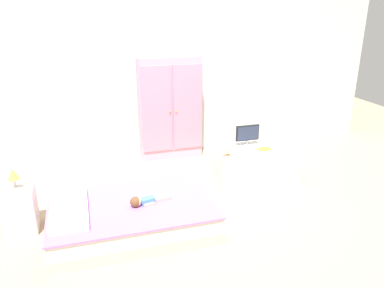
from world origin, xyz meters
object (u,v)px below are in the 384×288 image
(tv_stand, at_px, (253,165))
(rocking_horse_toy, at_px, (228,152))
(bed, at_px, (133,216))
(table_lamp, at_px, (13,175))
(doll, at_px, (143,201))
(nightstand, at_px, (20,210))
(tv_monitor, at_px, (247,134))
(book_orange, at_px, (264,149))
(wardrobe, at_px, (170,109))

(tv_stand, xyz_separation_m, rocking_horse_toy, (-0.40, -0.16, 0.27))
(bed, distance_m, table_lamp, 1.11)
(doll, xyz_separation_m, table_lamp, (-1.09, 0.32, 0.26))
(bed, bearing_deg, doll, -29.59)
(nightstand, distance_m, tv_monitor, 2.49)
(table_lamp, bearing_deg, tv_monitor, 8.87)
(tv_stand, height_order, book_orange, book_orange)
(doll, height_order, book_orange, book_orange)
(bed, xyz_separation_m, table_lamp, (-0.99, 0.26, 0.43))
(bed, height_order, tv_monitor, tv_monitor)
(nightstand, bearing_deg, tv_stand, 6.90)
(table_lamp, relative_size, tv_monitor, 0.68)
(tv_monitor, relative_size, rocking_horse_toy, 2.70)
(table_lamp, height_order, rocking_horse_toy, table_lamp)
(nightstand, xyz_separation_m, table_lamp, (0.00, 0.00, 0.35))
(doll, distance_m, tv_monitor, 1.54)
(wardrobe, bearing_deg, nightstand, -142.18)
(table_lamp, xyz_separation_m, rocking_horse_toy, (2.09, 0.14, -0.07))
(nightstand, height_order, book_orange, book_orange)
(nightstand, relative_size, wardrobe, 0.32)
(table_lamp, bearing_deg, bed, -14.77)
(rocking_horse_toy, height_order, book_orange, rocking_horse_toy)
(bed, distance_m, tv_monitor, 1.64)
(tv_stand, bearing_deg, doll, -156.23)
(doll, distance_m, nightstand, 1.14)
(tv_stand, xyz_separation_m, tv_monitor, (-0.06, 0.08, 0.36))
(nightstand, distance_m, wardrobe, 2.27)
(doll, height_order, table_lamp, table_lamp)
(tv_monitor, bearing_deg, bed, -156.00)
(book_orange, bearing_deg, rocking_horse_toy, -173.33)
(wardrobe, relative_size, tv_monitor, 4.86)
(doll, xyz_separation_m, tv_monitor, (1.34, 0.69, 0.29))
(doll, height_order, tv_monitor, tv_monitor)
(tv_monitor, xyz_separation_m, book_orange, (0.13, -0.18, -0.13))
(nightstand, relative_size, table_lamp, 2.26)
(nightstand, relative_size, book_orange, 2.84)
(doll, height_order, wardrobe, wardrobe)
(tv_stand, distance_m, tv_monitor, 0.38)
(wardrobe, xyz_separation_m, book_orange, (0.80, -1.16, -0.23))
(nightstand, xyz_separation_m, wardrobe, (1.76, 1.36, 0.47))
(doll, relative_size, book_orange, 2.57)
(bed, relative_size, doll, 3.83)
(tv_stand, distance_m, book_orange, 0.26)
(nightstand, distance_m, book_orange, 2.58)
(wardrobe, height_order, book_orange, wardrobe)
(doll, distance_m, table_lamp, 1.16)
(rocking_horse_toy, bearing_deg, tv_monitor, 35.01)
(nightstand, height_order, wardrobe, wardrobe)
(nightstand, bearing_deg, table_lamp, 90.00)
(doll, xyz_separation_m, nightstand, (-1.09, 0.32, -0.08))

